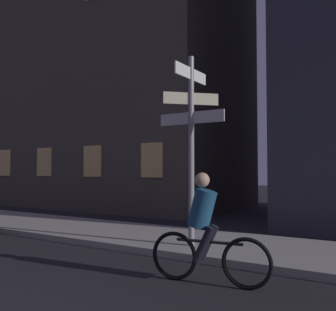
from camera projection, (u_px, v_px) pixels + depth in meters
The scene contains 4 objects.
sidewalk_kerb at pixel (208, 244), 8.02m from camera, with size 40.00×2.73×0.14m, color #9E9991.
signpost at pixel (191, 133), 7.59m from camera, with size 1.46×1.25×3.82m.
cyclist at pixel (205, 232), 5.44m from camera, with size 1.81×0.38×1.61m.
building_left_block at pixel (101, 70), 18.98m from camera, with size 13.96×6.82×13.46m.
Camera 1 is at (3.64, -0.56, 1.64)m, focal length 40.15 mm.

